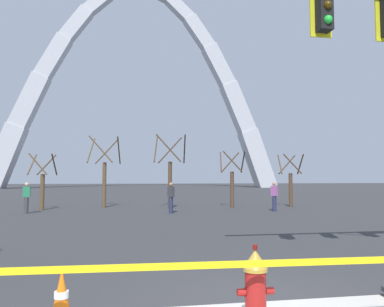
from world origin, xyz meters
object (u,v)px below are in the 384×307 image
(traffic_cone_curb_edge, at_px, (61,299))
(pedestrian_standing_center, at_px, (274,196))
(monument_arch, at_px, (139,95))
(pedestrian_walking_left, at_px, (26,198))
(pedestrian_walking_right, at_px, (171,197))
(fire_hydrant, at_px, (255,288))

(traffic_cone_curb_edge, bearing_deg, pedestrian_standing_center, 59.46)
(monument_arch, bearing_deg, pedestrian_walking_left, -98.01)
(pedestrian_standing_center, height_order, pedestrian_walking_right, same)
(fire_hydrant, distance_m, pedestrian_walking_left, 17.30)
(fire_hydrant, bearing_deg, pedestrian_walking_right, 87.48)
(monument_arch, bearing_deg, pedestrian_walking_right, -89.60)
(pedestrian_walking_right, bearing_deg, monument_arch, 90.40)
(traffic_cone_curb_edge, relative_size, monument_arch, 0.01)
(monument_arch, xyz_separation_m, pedestrian_standing_center, (6.09, -50.45, -16.65))
(traffic_cone_curb_edge, xyz_separation_m, pedestrian_walking_left, (-4.34, 15.67, 0.46))
(monument_arch, bearing_deg, pedestrian_standing_center, -83.12)
(fire_hydrant, relative_size, monument_arch, 0.02)
(fire_hydrant, height_order, traffic_cone_curb_edge, fire_hydrant)
(fire_hydrant, height_order, pedestrian_walking_right, pedestrian_walking_right)
(fire_hydrant, bearing_deg, traffic_cone_curb_edge, 172.78)
(pedestrian_standing_center, distance_m, pedestrian_walking_right, 5.74)
(fire_hydrant, xyz_separation_m, pedestrian_walking_right, (0.65, 14.80, 0.35))
(traffic_cone_curb_edge, relative_size, pedestrian_standing_center, 0.46)
(traffic_cone_curb_edge, height_order, pedestrian_walking_left, pedestrian_walking_left)
(pedestrian_standing_center, bearing_deg, pedestrian_walking_left, 176.07)
(traffic_cone_curb_edge, relative_size, pedestrian_walking_right, 0.46)
(monument_arch, distance_m, pedestrian_standing_center, 53.47)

